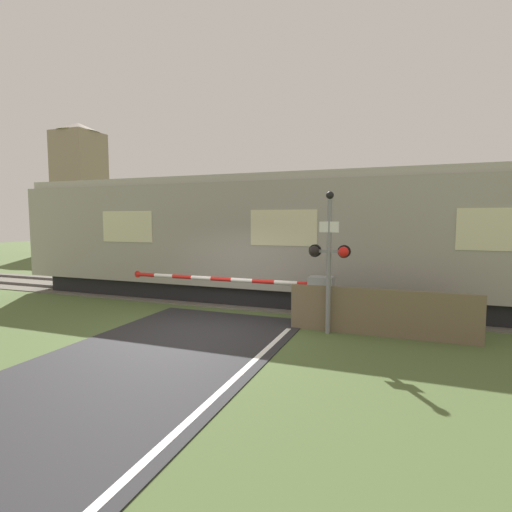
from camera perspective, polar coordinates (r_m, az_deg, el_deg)
ground_plane at (r=9.76m, az=-7.86°, el=-10.78°), size 80.00×80.00×0.00m
track_bed at (r=13.39m, az=0.58°, el=-6.23°), size 36.00×3.20×0.13m
train at (r=12.77m, az=5.64°, el=2.47°), size 19.76×2.72×4.06m
crossing_barrier at (r=10.12m, az=6.78°, el=-6.00°), size 5.85×0.44×1.28m
signal_post at (r=9.42m, az=10.37°, el=0.31°), size 0.98×0.26×3.33m
distant_building at (r=38.23m, az=-23.81°, el=9.07°), size 3.72×3.72×10.92m
roadside_fence at (r=9.66m, az=17.38°, el=-7.78°), size 4.23×0.06×1.10m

